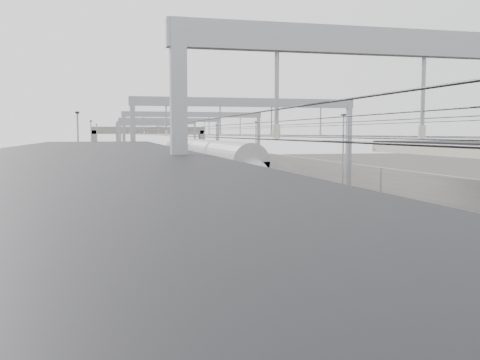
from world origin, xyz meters
TOP-DOWN VIEW (x-y plane):
  - platform_left at (-8.00, 45.00)m, footprint 4.00×120.00m
  - platform_right at (8.00, 45.00)m, footprint 4.00×120.00m
  - tracks at (0.00, 45.00)m, footprint 11.40×140.00m
  - overhead_line at (0.00, 51.62)m, footprint 13.00×140.00m
  - canopy_left at (-8.02, 2.99)m, footprint 4.40×30.00m
  - overbridge at (0.00, 100.00)m, footprint 22.00×2.20m
  - wall_left at (-11.20, 45.00)m, footprint 0.30×120.00m
  - wall_right at (11.20, 45.00)m, footprint 0.30×120.00m
  - train at (1.50, 45.50)m, footprint 2.52×45.85m
  - signal_green at (-5.20, 72.69)m, footprint 0.32×0.32m
  - signal_red_near at (3.20, 71.87)m, footprint 0.32×0.32m
  - signal_red_far at (5.40, 67.81)m, footprint 0.32×0.32m

SIDE VIEW (x-z plane):
  - tracks at x=0.00m, z-range -0.05..0.15m
  - platform_left at x=-8.00m, z-range 0.00..1.00m
  - platform_right at x=8.00m, z-range 0.00..1.00m
  - wall_left at x=-11.20m, z-range 0.00..3.20m
  - wall_right at x=11.20m, z-range 0.00..3.20m
  - train at x=1.50m, z-range -0.03..3.96m
  - signal_green at x=-5.20m, z-range 0.68..4.15m
  - signal_red_near at x=3.20m, z-range 0.68..4.15m
  - signal_red_far at x=5.40m, z-range 0.68..4.15m
  - canopy_left at x=-8.02m, z-range 2.97..7.21m
  - overbridge at x=0.00m, z-range 1.86..8.76m
  - overhead_line at x=0.00m, z-range 2.84..9.44m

